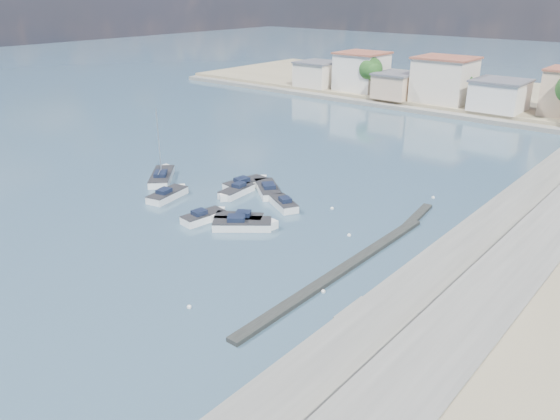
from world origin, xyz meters
name	(u,v)px	position (x,y,z in m)	size (l,w,h in m)	color
ground	(427,169)	(0.00, 40.00, 0.00)	(400.00, 400.00, 0.00)	#325064
seawall_walkway	(496,294)	(18.50, 13.00, 0.90)	(5.00, 90.00, 1.80)	slate
breakwater	(359,258)	(6.90, 12.69, 0.17)	(2.00, 31.02, 0.35)	black
far_shore_land	(546,103)	(0.00, 92.00, 0.70)	(160.00, 40.00, 1.40)	gray
far_shore_quay	(509,124)	(0.00, 71.00, 0.40)	(160.00, 2.50, 0.80)	slate
motorboat_a	(169,194)	(-17.43, 11.88, 0.38)	(2.94, 5.72, 1.48)	white
motorboat_b	(205,217)	(-9.61, 10.10, 0.38)	(2.37, 5.05, 1.48)	white
motorboat_c	(267,189)	(-10.27, 20.35, 0.38)	(5.79, 5.19, 1.48)	white
motorboat_d	(236,219)	(-6.76, 11.63, 0.38)	(5.06, 4.19, 1.48)	white
motorboat_e	(247,184)	(-13.23, 20.18, 0.38)	(2.86, 5.98, 1.48)	white
motorboat_f	(283,203)	(-5.97, 17.94, 0.38)	(4.69, 3.56, 1.48)	white
motorboat_g	(235,192)	(-12.28, 17.16, 0.38)	(2.24, 5.26, 1.48)	white
motorboat_h	(245,225)	(-5.16, 11.27, 0.38)	(5.80, 5.33, 1.48)	white
sailboat	(162,176)	(-23.07, 15.46, 0.40)	(6.41, 6.60, 9.00)	white
mooring_buoys	(344,241)	(3.91, 14.90, 0.05)	(9.63, 32.86, 0.36)	white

